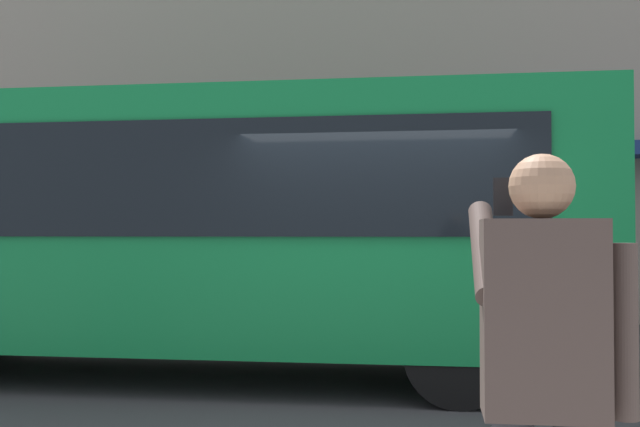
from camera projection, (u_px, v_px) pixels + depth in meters
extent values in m
plane|color=#38383A|center=(380.00, 396.00, 7.39)|extent=(60.00, 60.00, 0.00)
cube|color=navy|center=(606.00, 151.00, 13.10)|extent=(4.40, 1.10, 0.24)
cube|color=#0F7238|center=(180.00, 223.00, 8.43)|extent=(9.00, 2.50, 2.60)
cube|color=black|center=(137.00, 178.00, 7.19)|extent=(7.60, 0.06, 1.10)
cylinder|color=black|center=(452.00, 324.00, 9.06)|extent=(1.00, 0.28, 1.00)
cylinder|color=black|center=(459.00, 353.00, 6.88)|extent=(1.00, 0.28, 1.00)
cube|color=#473833|center=(543.00, 318.00, 2.54)|extent=(0.40, 0.24, 0.66)
sphere|color=#A87A5B|center=(542.00, 186.00, 2.55)|extent=(0.22, 0.22, 0.22)
cylinder|color=#473833|center=(624.00, 331.00, 2.50)|extent=(0.09, 0.09, 0.58)
cylinder|color=#473833|center=(484.00, 251.00, 2.73)|extent=(0.09, 0.48, 0.37)
cube|color=black|center=(503.00, 197.00, 2.86)|extent=(0.07, 0.01, 0.14)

